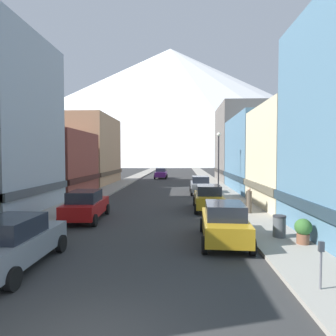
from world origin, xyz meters
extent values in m
cube|color=gray|center=(-6.25, 35.00, 0.07)|extent=(2.50, 100.00, 0.15)
cube|color=gray|center=(6.25, 35.00, 0.07)|extent=(2.50, 100.00, 0.15)
cube|color=brown|center=(-10.78, 22.51, 3.11)|extent=(6.56, 8.82, 6.21)
cube|color=#3B1B16|center=(-10.78, 22.51, 1.60)|extent=(6.86, 8.82, 0.50)
cube|color=tan|center=(-11.62, 33.14, 4.55)|extent=(8.24, 11.26, 9.10)
cube|color=brown|center=(-11.62, 33.14, 1.60)|extent=(8.54, 11.26, 0.50)
cube|color=beige|center=(12.49, 16.13, 3.75)|extent=(9.98, 8.17, 7.51)
cube|color=#595444|center=(12.49, 16.13, 1.60)|extent=(10.28, 8.17, 0.50)
cube|color=slate|center=(12.38, 26.45, 4.04)|extent=(9.75, 11.99, 8.09)
cube|color=#22333F|center=(12.38, 26.45, 1.60)|extent=(10.05, 11.99, 0.50)
cube|color=#66605B|center=(11.63, 38.21, 5.64)|extent=(8.25, 10.92, 11.29)
cube|color=#2D2B29|center=(11.63, 38.21, 1.60)|extent=(8.55, 10.92, 0.50)
cube|color=slate|center=(-3.80, 4.21, 0.74)|extent=(1.85, 4.40, 0.80)
cube|color=#1E232D|center=(-3.80, 3.96, 1.46)|extent=(1.60, 2.20, 0.64)
cylinder|color=black|center=(-4.72, 5.86, 0.34)|extent=(0.22, 0.68, 0.68)
cylinder|color=black|center=(-2.88, 5.86, 0.34)|extent=(0.22, 0.68, 0.68)
cylinder|color=black|center=(-2.88, 2.56, 0.34)|extent=(0.22, 0.68, 0.68)
cube|color=#9E1111|center=(-3.80, 11.57, 0.74)|extent=(2.05, 4.48, 0.80)
cube|color=#1E232D|center=(-3.79, 11.32, 1.46)|extent=(1.70, 2.27, 0.64)
cylinder|color=black|center=(-4.80, 13.17, 0.34)|extent=(0.25, 0.69, 0.68)
cylinder|color=black|center=(-2.96, 13.26, 0.34)|extent=(0.25, 0.69, 0.68)
cylinder|color=black|center=(-4.64, 9.88, 0.34)|extent=(0.25, 0.69, 0.68)
cylinder|color=black|center=(-2.80, 9.97, 0.34)|extent=(0.25, 0.69, 0.68)
cube|color=#B28419|center=(3.80, 7.54, 0.74)|extent=(2.04, 4.48, 0.80)
cube|color=#1E232D|center=(3.79, 7.29, 1.46)|extent=(1.70, 2.27, 0.64)
cylinder|color=black|center=(2.96, 9.23, 0.34)|extent=(0.25, 0.69, 0.68)
cylinder|color=black|center=(4.80, 9.14, 0.34)|extent=(0.25, 0.69, 0.68)
cylinder|color=black|center=(2.80, 5.93, 0.34)|extent=(0.25, 0.69, 0.68)
cylinder|color=black|center=(4.64, 5.85, 0.34)|extent=(0.25, 0.69, 0.68)
cube|color=#B28419|center=(3.80, 15.13, 0.74)|extent=(1.92, 4.43, 0.80)
cube|color=#1E232D|center=(3.80, 14.88, 1.46)|extent=(1.64, 2.23, 0.64)
cylinder|color=black|center=(2.91, 16.80, 0.34)|extent=(0.23, 0.68, 0.68)
cylinder|color=black|center=(4.75, 16.77, 0.34)|extent=(0.23, 0.68, 0.68)
cylinder|color=black|center=(2.85, 13.50, 0.34)|extent=(0.23, 0.68, 0.68)
cylinder|color=black|center=(4.69, 13.47, 0.34)|extent=(0.23, 0.68, 0.68)
cube|color=slate|center=(3.80, 24.07, 0.74)|extent=(1.87, 4.41, 0.80)
cube|color=#1E232D|center=(3.80, 23.82, 1.46)|extent=(1.61, 2.21, 0.64)
cylinder|color=black|center=(2.89, 25.73, 0.34)|extent=(0.22, 0.68, 0.68)
cylinder|color=black|center=(4.73, 25.72, 0.34)|extent=(0.22, 0.68, 0.68)
cylinder|color=black|center=(2.87, 22.43, 0.34)|extent=(0.22, 0.68, 0.68)
cylinder|color=black|center=(4.71, 22.42, 0.34)|extent=(0.22, 0.68, 0.68)
cube|color=#591E72|center=(-1.60, 43.41, 0.74)|extent=(1.84, 4.40, 0.80)
cube|color=#1E232D|center=(-1.60, 43.66, 1.46)|extent=(1.60, 2.20, 0.64)
cylinder|color=black|center=(-0.68, 41.76, 0.34)|extent=(0.22, 0.68, 0.68)
cylinder|color=black|center=(-2.52, 41.76, 0.34)|extent=(0.22, 0.68, 0.68)
cylinder|color=black|center=(-0.68, 45.06, 0.34)|extent=(0.22, 0.68, 0.68)
cylinder|color=black|center=(-2.52, 45.06, 0.34)|extent=(0.22, 0.68, 0.68)
cylinder|color=#595960|center=(5.75, 2.75, 0.68)|extent=(0.06, 0.06, 1.05)
cube|color=#33383F|center=(5.75, 2.75, 1.34)|extent=(0.14, 0.10, 0.28)
cylinder|color=#4C5156|center=(6.35, 7.93, 0.60)|extent=(0.56, 0.56, 0.90)
cylinder|color=#2D2D33|center=(6.35, 7.93, 1.09)|extent=(0.59, 0.59, 0.08)
cylinder|color=brown|center=(7.00, 6.93, 0.36)|extent=(0.51, 0.51, 0.43)
sphere|color=#33622A|center=(7.00, 6.93, 0.86)|extent=(0.70, 0.70, 0.70)
cylinder|color=brown|center=(6.25, 13.42, 0.86)|extent=(0.36, 0.36, 1.42)
sphere|color=tan|center=(6.25, 13.42, 1.68)|extent=(0.22, 0.22, 0.22)
cylinder|color=black|center=(5.35, 21.76, 2.90)|extent=(0.12, 0.12, 5.50)
sphere|color=white|center=(5.35, 21.76, 5.83)|extent=(0.36, 0.36, 0.36)
cone|color=silver|center=(-8.46, 260.00, 50.66)|extent=(350.51, 350.51, 101.32)
camera|label=1|loc=(1.91, -5.24, 3.83)|focal=30.76mm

